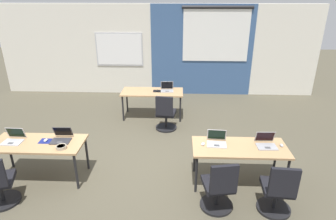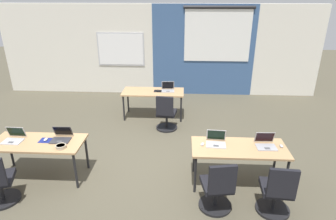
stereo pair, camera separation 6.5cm
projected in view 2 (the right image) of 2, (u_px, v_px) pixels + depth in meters
ground_plane at (143, 161)px, 5.77m from camera, size 24.00×24.00×0.00m
back_wall_assembly at (160, 50)px, 9.09m from camera, size 10.00×0.27×2.80m
desk_near_left at (38, 145)px, 5.05m from camera, size 1.60×0.70×0.72m
desk_near_right at (239, 150)px, 4.88m from camera, size 1.60×0.70×0.72m
desk_far_center at (153, 93)px, 7.54m from camera, size 1.60×0.70×0.72m
laptop_near_right_inner at (216, 141)px, 4.94m from camera, size 0.35×0.31×0.23m
mouse_near_right_inner at (202, 144)px, 4.91m from camera, size 0.09×0.11×0.03m
chair_near_right_inner at (218, 190)px, 4.35m from camera, size 0.52×0.57×0.92m
laptop_near_left_inner at (61, 137)px, 5.08m from camera, size 0.34×0.33×0.22m
mousepad_near_left_inner at (46, 140)px, 5.07m from camera, size 0.22×0.19×0.00m
mouse_near_left_inner at (46, 139)px, 5.06m from camera, size 0.06×0.10×0.03m
laptop_near_right_end at (266, 144)px, 4.86m from camera, size 0.34×0.32×0.23m
mouse_near_right_end at (281, 146)px, 4.86m from camera, size 0.06×0.10×0.03m
chair_near_right_end at (277, 193)px, 4.27m from camera, size 0.52×0.55×0.92m
laptop_far_right at (168, 89)px, 7.54m from camera, size 0.35×0.30×0.23m
mousepad_far_right at (158, 91)px, 7.53m from camera, size 0.22×0.19×0.00m
mouse_far_right at (158, 90)px, 7.52m from camera, size 0.07×0.11×0.03m
chair_far_right at (166, 116)px, 6.92m from camera, size 0.52×0.56×0.92m
laptop_near_left_end at (14, 138)px, 5.05m from camera, size 0.34×0.31×0.23m
snack_bowl at (61, 146)px, 4.81m from camera, size 0.18×0.18×0.06m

